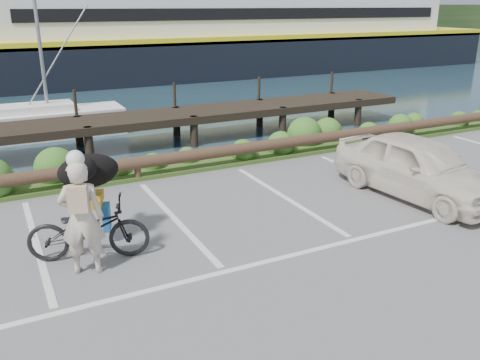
% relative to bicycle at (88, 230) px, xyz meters
% --- Properties ---
extents(ground, '(72.00, 72.00, 0.00)m').
position_rel_bicycle_xyz_m(ground, '(1.83, -1.05, -0.52)').
color(ground, '#5C5C5F').
extents(harbor_backdrop, '(170.00, 160.00, 30.00)m').
position_rel_bicycle_xyz_m(harbor_backdrop, '(2.21, 77.46, -0.52)').
color(harbor_backdrop, '#1A313E').
rests_on(harbor_backdrop, ground).
extents(vegetation_strip, '(34.00, 1.60, 0.10)m').
position_rel_bicycle_xyz_m(vegetation_strip, '(1.83, 4.25, -0.47)').
color(vegetation_strip, '#3D5B21').
rests_on(vegetation_strip, ground).
extents(log_rail, '(32.00, 0.30, 0.60)m').
position_rel_bicycle_xyz_m(log_rail, '(1.83, 3.55, -0.52)').
color(log_rail, '#443021').
rests_on(log_rail, ground).
extents(bicycle, '(2.11, 1.28, 1.05)m').
position_rel_bicycle_xyz_m(bicycle, '(0.00, 0.00, 0.00)').
color(bicycle, black).
rests_on(bicycle, ground).
extents(cyclist, '(0.79, 0.64, 1.87)m').
position_rel_bicycle_xyz_m(cyclist, '(-0.14, -0.44, 0.41)').
color(cyclist, beige).
rests_on(cyclist, ground).
extents(dog, '(0.81, 1.15, 0.60)m').
position_rel_bicycle_xyz_m(dog, '(0.20, 0.61, 0.82)').
color(dog, black).
rests_on(dog, bicycle).
extents(parked_car, '(2.01, 4.16, 1.37)m').
position_rel_bicycle_xyz_m(parked_car, '(7.09, -0.25, 0.16)').
color(parked_car, silver).
rests_on(parked_car, ground).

